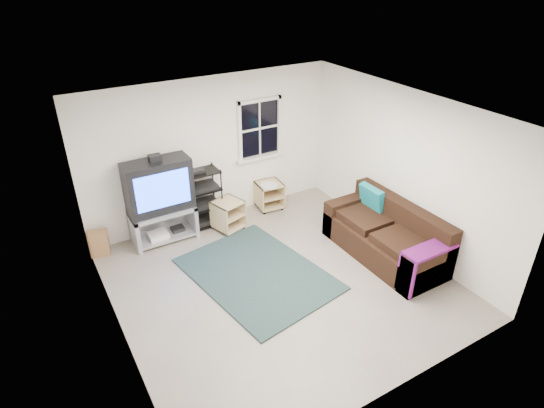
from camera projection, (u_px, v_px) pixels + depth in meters
room at (260, 132)px, 8.25m from camera, size 4.60×4.62×4.60m
tv_unit at (159, 195)px, 7.45m from camera, size 1.07×0.53×1.57m
av_rack at (205, 201)px, 8.04m from camera, size 0.55×0.40×1.10m
side_table_left at (227, 214)px, 8.03m from camera, size 0.57×0.57×0.54m
side_table_right at (269, 193)px, 8.70m from camera, size 0.51×0.51×0.54m
sofa at (387, 237)px, 7.29m from camera, size 0.93×2.09×0.96m
shag_rug at (257, 274)px, 6.98m from camera, size 2.03×2.55×0.03m
paper_bag at (99, 243)px, 7.35m from camera, size 0.34×0.26×0.43m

